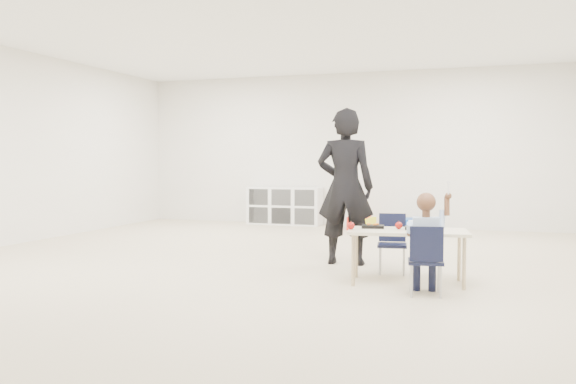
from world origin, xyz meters
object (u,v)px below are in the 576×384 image
(cubby_shelf, at_px, (285,206))
(child, at_px, (426,240))
(adult, at_px, (345,187))
(table, at_px, (407,256))
(chair_near, at_px, (426,260))

(cubby_shelf, bearing_deg, child, -59.08)
(adult, bearing_deg, cubby_shelf, -66.68)
(child, distance_m, adult, 1.78)
(table, xyz_separation_m, chair_near, (0.23, -0.48, 0.05))
(table, distance_m, cubby_shelf, 5.60)
(table, distance_m, adult, 1.37)
(child, height_order, cubby_shelf, child)
(child, bearing_deg, adult, 119.17)
(child, xyz_separation_m, adult, (-1.06, 1.37, 0.40))
(chair_near, height_order, child, child)
(chair_near, bearing_deg, adult, 119.17)
(chair_near, bearing_deg, child, 0.00)
(table, xyz_separation_m, adult, (-0.84, 0.89, 0.63))
(cubby_shelf, relative_size, adult, 0.78)
(cubby_shelf, bearing_deg, adult, -61.81)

